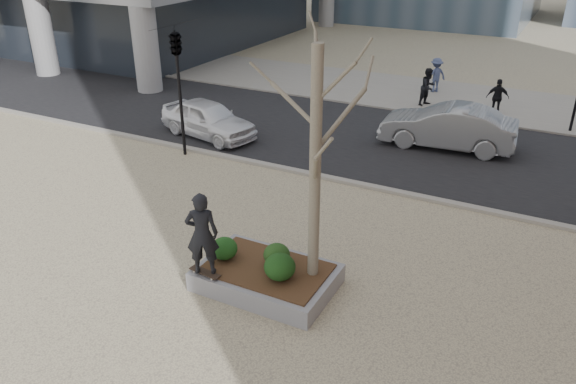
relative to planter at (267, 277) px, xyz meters
The scene contains 17 objects.
ground 1.02m from the planter, behind, with size 120.00×120.00×0.00m, color tan.
street 10.05m from the planter, 95.71° to the left, with size 60.00×8.00×0.02m, color black.
far_sidewalk 17.03m from the planter, 93.37° to the left, with size 60.00×6.00×0.02m, color gray.
planter is the anchor object (origin of this frame).
planter_mulch 0.25m from the planter, ahead, with size 2.70×1.70×0.04m, color #382314.
sycamore_tree 3.71m from the planter, 16.70° to the left, with size 2.80×2.80×6.60m, color gray, non-canonical shape.
shrub_left 1.18m from the planter, behind, with size 0.61×0.61×0.52m, color #123611.
shrub_middle 0.58m from the planter, 58.30° to the left, with size 0.60×0.60×0.51m, color black.
shrub_right 0.76m from the planter, 26.56° to the right, with size 0.69×0.69×0.58m, color #153410.
skateboard 1.39m from the planter, 143.44° to the right, with size 0.78×0.20×0.07m, color black, non-canonical shape.
skateboarder 1.86m from the planter, 143.44° to the right, with size 0.70×0.46×1.92m, color black.
police_car 10.13m from the planter, 132.09° to the left, with size 1.64×4.08×1.39m, color white.
car_silver 10.66m from the planter, 81.68° to the left, with size 1.66×4.77×1.57m, color gray.
pedestrian_a 15.39m from the planter, 91.67° to the left, with size 0.80×0.63×1.65m, color black.
pedestrian_b 17.71m from the planter, 92.22° to the left, with size 1.05×0.60×1.62m, color #404C73.
pedestrian_c 15.49m from the planter, 80.57° to the left, with size 0.90×0.38×1.54m, color black.
traffic_light_near 8.82m from the planter, 139.25° to the left, with size 0.60×2.48×4.50m, color black, non-canonical shape.
Camera 1 is at (6.30, -9.14, 7.50)m, focal length 35.00 mm.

